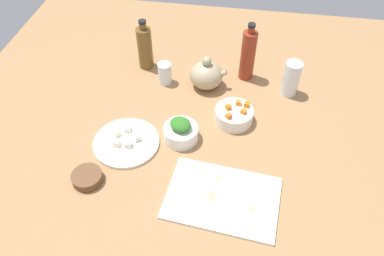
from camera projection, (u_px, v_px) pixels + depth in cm
name	position (u px, v px, depth cm)	size (l,w,h in cm)	color
tabletop	(192.00, 140.00, 136.73)	(190.00, 190.00, 3.00)	#A1754A
cutting_board	(223.00, 198.00, 117.44)	(34.80, 23.85, 1.00)	white
plate_tofu	(126.00, 142.00, 133.20)	(23.47, 23.47, 1.20)	white
bowl_greens	(181.00, 133.00, 133.29)	(12.43, 12.43, 5.58)	white
bowl_carrots	(234.00, 115.00, 139.69)	(14.25, 14.25, 5.38)	white
bowl_small_side	(87.00, 178.00, 121.51)	(9.92, 9.92, 3.14)	brown
teapot	(206.00, 75.00, 151.37)	(15.11, 13.04, 14.42)	tan
bottle_0	(145.00, 47.00, 157.76)	(6.28, 6.28, 22.25)	brown
bottle_1	(248.00, 55.00, 151.48)	(5.91, 5.91, 25.29)	maroon
drinking_glass_0	(165.00, 73.00, 153.87)	(5.62, 5.62, 9.17)	white
drinking_glass_1	(291.00, 79.00, 147.22)	(6.65, 6.65, 14.64)	white
carrot_cube_0	(238.00, 103.00, 139.16)	(1.80, 1.80, 1.80)	orange
carrot_cube_1	(247.00, 105.00, 138.44)	(1.80, 1.80, 1.80)	orange
carrot_cube_2	(229.00, 116.00, 134.32)	(1.80, 1.80, 1.80)	orange
carrot_cube_3	(228.00, 107.00, 137.57)	(1.80, 1.80, 1.80)	orange
carrot_cube_4	(244.00, 111.00, 135.99)	(1.80, 1.80, 1.80)	orange
chopped_greens_mound	(181.00, 124.00, 129.99)	(7.94, 6.68, 3.49)	#307324
tofu_cube_0	(127.00, 128.00, 135.59)	(2.20, 2.20, 2.20)	white
tofu_cube_1	(137.00, 138.00, 132.52)	(2.20, 2.20, 2.20)	white
tofu_cube_2	(116.00, 143.00, 130.79)	(2.20, 2.20, 2.20)	white
tofu_cube_3	(117.00, 133.00, 134.12)	(2.20, 2.20, 2.20)	#F5EFCE
tofu_cube_4	(128.00, 144.00, 130.40)	(2.20, 2.20, 2.20)	silver
dumpling_0	(208.00, 194.00, 116.24)	(5.75, 4.98, 2.70)	beige
dumpling_1	(215.00, 177.00, 120.71)	(4.60, 4.16, 2.63)	beige
dumpling_2	(249.00, 208.00, 113.15)	(4.40, 3.76, 2.22)	beige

